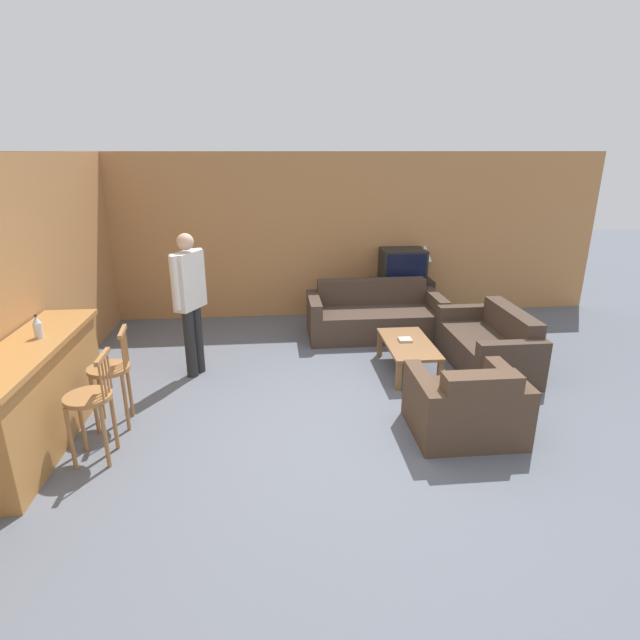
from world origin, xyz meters
The scene contains 16 objects.
ground_plane centered at (0.00, 0.00, 0.00)m, with size 24.00×24.00×0.00m, color #565B66.
wall_back centered at (0.00, 3.74, 1.30)m, with size 9.40×0.08×2.60m.
wall_left centered at (-3.20, 1.37, 1.30)m, with size 0.08×8.74×2.60m.
bar_counter centered at (-2.86, 0.07, 0.50)m, with size 0.55×2.08×0.99m.
bar_chair_near centered at (-2.29, -0.23, 0.54)m, with size 0.41×0.41×1.00m.
bar_chair_mid centered at (-2.29, 0.36, 0.54)m, with size 0.45×0.45×1.00m.
couch_far centered at (0.79, 2.65, 0.28)m, with size 1.95×0.89×0.78m.
armchair_near centered at (1.12, -0.14, 0.28)m, with size 1.01×0.84×0.76m.
loveseat_right centered at (2.01, 1.38, 0.28)m, with size 0.82×1.53×0.75m.
coffee_table centered at (0.95, 1.33, 0.33)m, with size 0.57×1.10×0.38m.
tv_unit centered at (1.39, 3.43, 0.32)m, with size 0.98×0.48×0.63m.
tv centered at (1.39, 3.42, 0.88)m, with size 0.69×0.51×0.50m.
bottle centered at (-2.83, 0.26, 1.09)m, with size 0.08×0.08×0.22m.
book_on_table centered at (0.92, 1.39, 0.39)m, with size 0.16×0.15×0.03m.
table_lamp centered at (1.74, 3.43, 1.04)m, with size 0.24×0.24×0.56m.
person_by_window centered at (-1.66, 1.51, 0.98)m, with size 0.35×0.50×1.73m.
Camera 1 is at (-0.69, -4.24, 2.63)m, focal length 28.00 mm.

